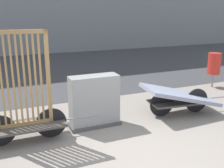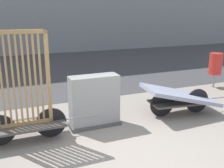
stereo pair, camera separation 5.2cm
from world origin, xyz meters
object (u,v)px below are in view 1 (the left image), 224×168
(bike_cart_with_mattress, at_px, (180,97))
(trash_bin, at_px, (214,64))
(utility_cabinet, at_px, (94,103))
(bike_cart_with_bedframe, at_px, (25,106))

(bike_cart_with_mattress, relative_size, trash_bin, 2.09)
(bike_cart_with_mattress, height_order, utility_cabinet, utility_cabinet)
(bike_cart_with_bedframe, xyz_separation_m, bike_cart_with_mattress, (3.51, -0.00, -0.28))
(bike_cart_with_bedframe, height_order, utility_cabinet, bike_cart_with_bedframe)
(utility_cabinet, bearing_deg, bike_cart_with_mattress, -4.70)
(bike_cart_with_mattress, bearing_deg, utility_cabinet, -177.89)
(utility_cabinet, bearing_deg, bike_cart_with_bedframe, -173.07)
(utility_cabinet, relative_size, trash_bin, 0.99)
(utility_cabinet, distance_m, trash_bin, 4.76)
(bike_cart_with_mattress, height_order, trash_bin, trash_bin)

